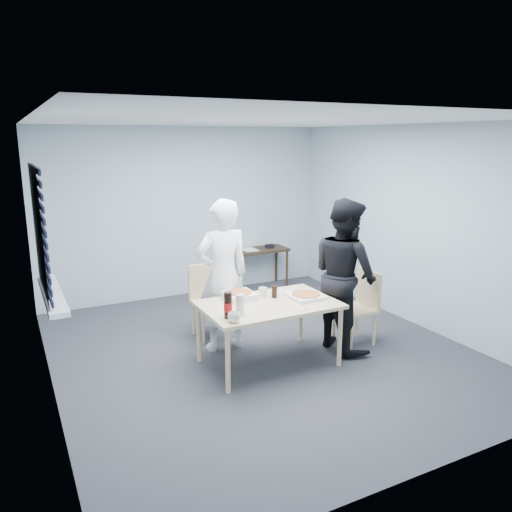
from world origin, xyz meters
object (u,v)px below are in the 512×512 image
backpack (229,263)px  soda_bottle (228,306)px  dining_table (269,308)px  person_white (223,276)px  mug_b (263,292)px  side_table (258,254)px  mug_a (234,317)px  person_black (345,275)px  chair_right (361,302)px  stool (229,282)px  chair_far (208,295)px

backpack → soda_bottle: soda_bottle is taller
dining_table → person_white: size_ratio=0.81×
dining_table → mug_b: 0.28m
dining_table → mug_b: mug_b is taller
dining_table → side_table: dining_table is taller
side_table → backpack: bearing=-143.5°
backpack → mug_a: size_ratio=3.03×
person_white → person_black: size_ratio=1.00×
dining_table → mug_b: bearing=76.0°
backpack → mug_b: 1.85m
person_white → backpack: (0.72, 1.44, -0.26)m
dining_table → person_black: (1.00, 0.02, 0.25)m
person_white → backpack: bearing=-116.5°
person_black → backpack: person_black is taller
chair_right → mug_b: 1.25m
soda_bottle → person_black: bearing=8.8°
side_table → backpack: size_ratio=2.63×
mug_a → backpack: bearing=67.1°
stool → mug_b: size_ratio=4.44×
chair_far → backpack: bearing=53.1°
dining_table → chair_far: chair_far is taller
mug_b → soda_bottle: soda_bottle is taller
soda_bottle → stool: bearing=65.9°
chair_far → soda_bottle: 1.40m
person_white → soda_bottle: 0.90m
person_black → soda_bottle: size_ratio=6.67×
soda_bottle → person_white: bearing=70.0°
stool → mug_a: 2.66m
chair_right → person_black: bearing=-178.1°
mug_a → chair_right: bearing=11.7°
side_table → stool: side_table is taller
dining_table → backpack: (0.45, 2.06, -0.01)m
stool → dining_table: bearing=-102.3°
dining_table → soda_bottle: 0.64m
person_white → mug_b: 0.51m
mug_b → chair_right: bearing=-10.6°
person_black → backpack: (-0.55, 2.04, -0.26)m
dining_table → chair_far: (-0.26, 1.10, -0.13)m
side_table → mug_b: 2.64m
person_black → backpack: bearing=15.1°
mug_a → soda_bottle: 0.15m
chair_right → dining_table: bearing=-178.8°
dining_table → mug_a: (-0.57, -0.36, 0.11)m
mug_a → mug_b: bearing=43.9°
dining_table → chair_far: 1.14m
dining_table → soda_bottle: bearing=-158.6°
chair_far → soda_bottle: (-0.31, -1.33, 0.32)m
side_table → backpack: backpack is taller
backpack → soda_bottle: (-1.03, -2.28, 0.20)m
stool → backpack: backpack is taller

